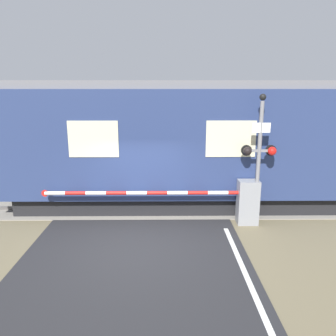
# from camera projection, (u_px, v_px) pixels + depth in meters

# --- Properties ---
(ground_plane) EXTENTS (80.00, 80.00, 0.00)m
(ground_plane) POSITION_uv_depth(u_px,v_px,m) (137.00, 246.00, 8.34)
(ground_plane) COLOR #6B6047
(track_bed) EXTENTS (36.00, 3.20, 0.13)m
(track_bed) POSITION_uv_depth(u_px,v_px,m) (145.00, 202.00, 11.52)
(track_bed) COLOR gray
(track_bed) RESTS_ON ground_plane
(train) EXTENTS (14.42, 3.16, 4.13)m
(train) POSITION_uv_depth(u_px,v_px,m) (221.00, 143.00, 11.05)
(train) COLOR black
(train) RESTS_ON ground_plane
(crossing_barrier) EXTENTS (6.32, 0.44, 1.32)m
(crossing_barrier) POSITION_uv_depth(u_px,v_px,m) (230.00, 201.00, 9.59)
(crossing_barrier) COLOR gray
(crossing_barrier) RESTS_ON ground_plane
(signal_post) EXTENTS (0.99, 0.26, 3.77)m
(signal_post) POSITION_uv_depth(u_px,v_px,m) (259.00, 154.00, 9.12)
(signal_post) COLOR gray
(signal_post) RESTS_ON ground_plane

